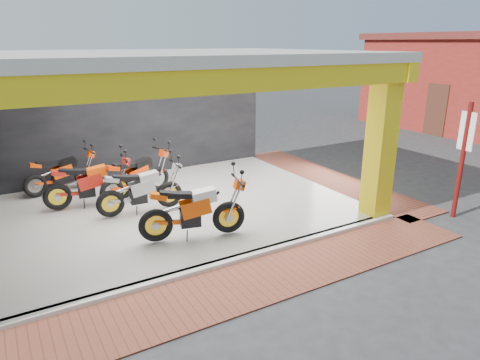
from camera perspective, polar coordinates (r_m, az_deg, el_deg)
The scene contains 16 objects.
ground at distance 8.93m, azimuth -3.19°, elevation -7.95°, with size 80.00×80.00×0.00m, color #2D2D30.
showroom_floor at distance 10.59m, azimuth -8.16°, elevation -3.55°, with size 8.00×6.00×0.10m, color white.
showroom_ceiling at distance 9.87m, azimuth -9.09°, elevation 16.01°, with size 8.40×6.40×0.20m, color beige.
back_wall at distance 12.98m, azimuth -13.77°, elevation 7.90°, with size 8.20×0.20×3.50m, color black.
corner_column at distance 10.01m, azimuth 18.26°, elevation 4.65°, with size 0.50×0.50×3.50m, color yellow.
header_beam_front at distance 7.18m, azimuth 0.10°, elevation 13.19°, with size 8.40×0.30×0.40m, color yellow.
header_beam_right at distance 11.94m, azimuth 9.76°, elevation 14.83°, with size 0.30×6.40×0.40m, color yellow.
floor_kerb at distance 8.11m, azimuth 0.16°, elevation -10.36°, with size 8.00×0.20×0.10m, color white.
paver_front at distance 7.55m, azimuth 3.23°, elevation -13.00°, with size 9.00×1.40×0.03m, color brown.
paver_right at distance 13.04m, azimuth 11.71°, elevation 0.24°, with size 1.40×7.00×0.03m, color brown.
signpost at distance 10.78m, azimuth 27.56°, elevation 2.82°, with size 0.11×0.37×2.67m.
moto_hero at distance 8.69m, azimuth -1.54°, elevation -2.97°, with size 2.28×0.84×1.39m, color #E44D09, non-canonical shape.
moto_row_a at distance 10.21m, azimuth -9.48°, elevation -0.27°, with size 2.12×0.78×1.29m, color #A3A5AA, non-canonical shape.
moto_row_b at distance 11.44m, azimuth -10.90°, elevation 1.71°, with size 2.17×0.80×1.33m, color #EC3909, non-canonical shape.
moto_row_c at distance 10.87m, azimuth -15.98°, elevation 0.48°, with size 2.17×0.80×1.33m, color red, non-canonical shape.
moto_row_d at distance 12.26m, azimuth -20.02°, elevation 1.74°, with size 1.98×0.73×1.21m, color #E44309, non-canonical shape.
Camera 1 is at (-3.62, -7.18, 3.89)m, focal length 32.00 mm.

